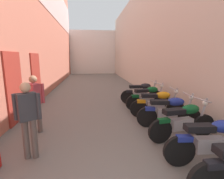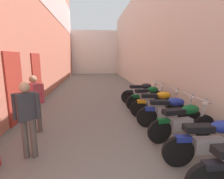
% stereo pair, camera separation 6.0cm
% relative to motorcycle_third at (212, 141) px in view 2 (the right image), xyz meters
% --- Properties ---
extents(ground_plane, '(37.54, 37.54, 0.00)m').
position_rel_motorcycle_third_xyz_m(ground_plane, '(-1.83, 6.00, -0.50)').
color(ground_plane, '#66635E').
extents(building_left, '(0.45, 21.54, 8.38)m').
position_rel_motorcycle_third_xyz_m(building_left, '(-4.79, 7.95, 3.72)').
color(building_left, '#B76651').
rests_on(building_left, ground).
extents(building_right, '(0.45, 21.54, 6.37)m').
position_rel_motorcycle_third_xyz_m(building_right, '(1.14, 8.00, 2.68)').
color(building_right, beige).
rests_on(building_right, ground).
extents(building_far_end, '(8.54, 2.00, 5.25)m').
position_rel_motorcycle_third_xyz_m(building_far_end, '(-1.83, 19.77, 2.12)').
color(building_far_end, silver).
rests_on(building_far_end, ground).
extents(motorcycle_third, '(1.85, 0.58, 1.04)m').
position_rel_motorcycle_third_xyz_m(motorcycle_third, '(0.00, 0.00, 0.00)').
color(motorcycle_third, black).
rests_on(motorcycle_third, ground).
extents(motorcycle_fourth, '(1.84, 0.58, 1.04)m').
position_rel_motorcycle_third_xyz_m(motorcycle_fourth, '(-0.00, 1.03, 0.00)').
color(motorcycle_fourth, black).
rests_on(motorcycle_fourth, ground).
extents(motorcycle_fifth, '(1.84, 0.58, 1.04)m').
position_rel_motorcycle_third_xyz_m(motorcycle_fifth, '(-0.00, 1.80, 0.00)').
color(motorcycle_fifth, black).
rests_on(motorcycle_fifth, ground).
extents(motorcycle_sixth, '(1.84, 0.58, 1.04)m').
position_rel_motorcycle_third_xyz_m(motorcycle_sixth, '(-0.00, 2.66, 0.00)').
color(motorcycle_sixth, black).
rests_on(motorcycle_sixth, ground).
extents(motorcycle_seventh, '(1.84, 0.58, 1.04)m').
position_rel_motorcycle_third_xyz_m(motorcycle_seventh, '(-0.00, 3.62, 0.00)').
color(motorcycle_seventh, black).
rests_on(motorcycle_seventh, ground).
extents(motorcycle_eighth, '(1.85, 0.58, 1.04)m').
position_rel_motorcycle_third_xyz_m(motorcycle_eighth, '(0.00, 4.49, 0.00)').
color(motorcycle_eighth, black).
rests_on(motorcycle_eighth, ground).
extents(pedestrian_mid_alley, '(0.52, 0.35, 1.57)m').
position_rel_motorcycle_third_xyz_m(pedestrian_mid_alley, '(-3.49, 0.69, 0.42)').
color(pedestrian_mid_alley, '#564C47').
rests_on(pedestrian_mid_alley, ground).
extents(pedestrian_further_down, '(0.52, 0.38, 1.57)m').
position_rel_motorcycle_third_xyz_m(pedestrian_further_down, '(-3.73, 1.95, 0.42)').
color(pedestrian_further_down, '#564C47').
rests_on(pedestrian_further_down, ground).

